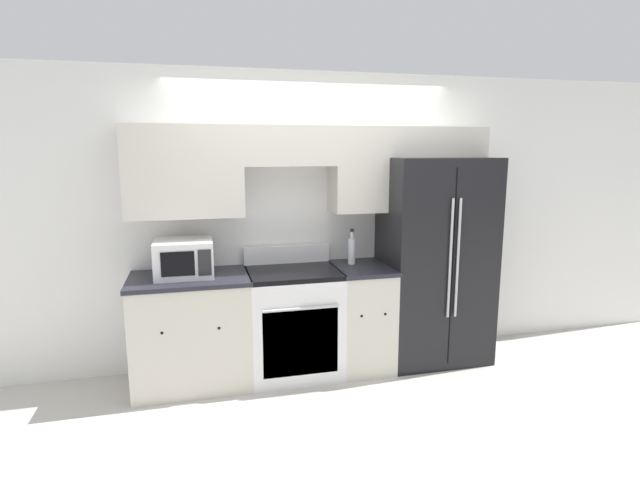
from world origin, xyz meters
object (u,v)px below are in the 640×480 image
at_px(bottle, 352,250).
at_px(refrigerator, 433,260).
at_px(microwave, 184,258).
at_px(oven_range, 293,322).

bearing_deg(bottle, refrigerator, -4.72).
xyz_separation_m(microwave, bottle, (1.44, 0.07, -0.02)).
height_order(microwave, bottle, bottle).
xyz_separation_m(refrigerator, bottle, (-0.77, 0.06, 0.12)).
bearing_deg(oven_range, bottle, 10.88).
height_order(oven_range, refrigerator, refrigerator).
height_order(oven_range, microwave, microwave).
distance_m(refrigerator, microwave, 2.21).
bearing_deg(bottle, microwave, -177.14).
xyz_separation_m(oven_range, refrigerator, (1.32, 0.04, 0.46)).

